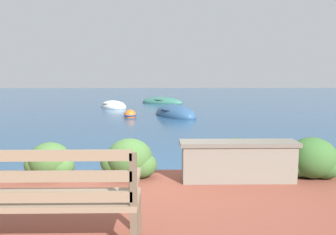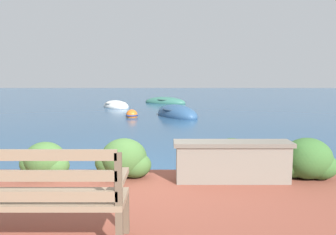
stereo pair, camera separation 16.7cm
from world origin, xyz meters
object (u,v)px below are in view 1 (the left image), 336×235
object	(u,v)px
mooring_buoy	(130,115)
rowboat_nearest	(175,115)
park_bench	(54,195)
rowboat_far	(162,102)
rowboat_mid	(113,106)

from	to	relation	value
mooring_buoy	rowboat_nearest	bearing A→B (deg)	7.83
park_bench	rowboat_far	world-z (taller)	park_bench
park_bench	rowboat_far	size ratio (longest dim) A/B	0.50
park_bench	rowboat_far	xyz separation A→B (m)	(0.93, 17.66, -0.64)
rowboat_nearest	mooring_buoy	distance (m)	1.91
rowboat_mid	mooring_buoy	xyz separation A→B (m)	(1.34, -4.27, 0.02)
rowboat_nearest	rowboat_mid	world-z (taller)	rowboat_nearest
park_bench	rowboat_nearest	distance (m)	11.20
rowboat_mid	rowboat_far	xyz separation A→B (m)	(2.67, 2.57, 0.00)
rowboat_nearest	mooring_buoy	world-z (taller)	rowboat_nearest
rowboat_mid	park_bench	bearing A→B (deg)	155.18
rowboat_far	rowboat_nearest	bearing A→B (deg)	-59.14
mooring_buoy	park_bench	bearing A→B (deg)	-87.87
rowboat_mid	mooring_buoy	bearing A→B (deg)	166.00
rowboat_far	mooring_buoy	distance (m)	6.96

